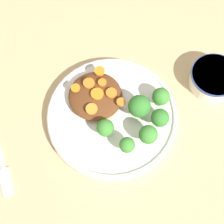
{
  "coord_description": "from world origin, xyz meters",
  "views": [
    {
      "loc": [
        0.29,
        -0.14,
        0.76
      ],
      "look_at": [
        0.0,
        0.0,
        0.04
      ],
      "focal_mm": 60.0,
      "sensor_mm": 36.0,
      "label": 1
    }
  ],
  "objects": [
    {
      "name": "plate",
      "position": [
        0.0,
        0.0,
        0.01
      ],
      "size": [
        0.28,
        0.28,
        0.03
      ],
      "color": "silver",
      "rests_on": "ground_plane"
    },
    {
      "name": "carrot_slice_0",
      "position": [
        -0.02,
        -0.04,
        0.05
      ],
      "size": [
        0.03,
        0.03,
        0.0
      ],
      "primitive_type": "cylinder",
      "color": "orange",
      "rests_on": "stew_mound"
    },
    {
      "name": "carrot_slice_7",
      "position": [
        -0.01,
        0.02,
        0.05
      ],
      "size": [
        0.02,
        0.02,
        0.0
      ],
      "primitive_type": "cylinder",
      "color": "orange",
      "rests_on": "stew_mound"
    },
    {
      "name": "broccoli_floret_5",
      "position": [
        0.08,
        0.04,
        0.05
      ],
      "size": [
        0.04,
        0.04,
        0.06
      ],
      "color": "#7FA85B",
      "rests_on": "plate"
    },
    {
      "name": "carrot_slice_1",
      "position": [
        -0.08,
        -0.02,
        0.05
      ],
      "size": [
        0.02,
        0.02,
        0.01
      ],
      "primitive_type": "cylinder",
      "color": "orange",
      "rests_on": "stew_mound"
    },
    {
      "name": "dip_bowl",
      "position": [
        0.02,
        0.24,
        0.02
      ],
      "size": [
        0.11,
        0.11,
        0.04
      ],
      "color": "white",
      "rests_on": "ground_plane"
    },
    {
      "name": "broccoli_floret_2",
      "position": [
        0.02,
        0.05,
        0.06
      ],
      "size": [
        0.05,
        0.05,
        0.06
      ],
      "color": "#759E51",
      "rests_on": "plate"
    },
    {
      "name": "broccoli_floret_0",
      "position": [
        0.08,
        -0.01,
        0.05
      ],
      "size": [
        0.03,
        0.03,
        0.05
      ],
      "color": "#759E51",
      "rests_on": "plate"
    },
    {
      "name": "stew_mound",
      "position": [
        -0.05,
        -0.02,
        0.04
      ],
      "size": [
        0.12,
        0.12,
        0.03
      ],
      "primitive_type": "ellipsoid",
      "color": "#5B3319",
      "rests_on": "plate"
    },
    {
      "name": "carrot_slice_6",
      "position": [
        -0.03,
        0.01,
        0.05
      ],
      "size": [
        0.02,
        0.02,
        0.01
      ],
      "primitive_type": "cylinder",
      "color": "orange",
      "rests_on": "stew_mound"
    },
    {
      "name": "carrot_slice_3",
      "position": [
        -0.09,
        0.01,
        0.05
      ],
      "size": [
        0.02,
        0.02,
        0.01
      ],
      "primitive_type": "cylinder",
      "color": "orange",
      "rests_on": "stew_mound"
    },
    {
      "name": "carrot_slice_4",
      "position": [
        -0.06,
        0.01,
        0.05
      ],
      "size": [
        0.02,
        0.02,
        0.01
      ],
      "primitive_type": "cylinder",
      "color": "orange",
      "rests_on": "stew_mound"
    },
    {
      "name": "carrot_slice_2",
      "position": [
        -0.04,
        -0.01,
        0.05
      ],
      "size": [
        0.03,
        0.03,
        0.01
      ],
      "primitive_type": "cylinder",
      "color": "orange",
      "rests_on": "stew_mound"
    },
    {
      "name": "broccoli_floret_1",
      "position": [
        0.06,
        0.08,
        0.06
      ],
      "size": [
        0.04,
        0.04,
        0.06
      ],
      "color": "#7FA85B",
      "rests_on": "plate"
    },
    {
      "name": "ground_plane",
      "position": [
        0.0,
        0.0,
        0.0
      ],
      "size": [
        4.0,
        4.0,
        0.0
      ],
      "primitive_type": "plane",
      "color": "tan"
    },
    {
      "name": "carrot_slice_5",
      "position": [
        -0.08,
        -0.05,
        0.05
      ],
      "size": [
        0.02,
        0.02,
        0.0
      ],
      "primitive_type": "cylinder",
      "color": "orange",
      "rests_on": "stew_mound"
    },
    {
      "name": "broccoli_floret_4",
      "position": [
        0.02,
        0.11,
        0.05
      ],
      "size": [
        0.04,
        0.04,
        0.05
      ],
      "color": "#7FA85B",
      "rests_on": "plate"
    },
    {
      "name": "broccoli_floret_3",
      "position": [
        0.03,
        -0.03,
        0.05
      ],
      "size": [
        0.04,
        0.04,
        0.05
      ],
      "color": "#759E51",
      "rests_on": "plate"
    },
    {
      "name": "fork",
      "position": [
        -0.02,
        -0.25,
        0.0
      ],
      "size": [
        0.2,
        0.04,
        0.01
      ],
      "rotation": [
        0.0,
        0.0,
        6.14
      ],
      "color": "#B4B4B4",
      "rests_on": "ground_plane"
    }
  ]
}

